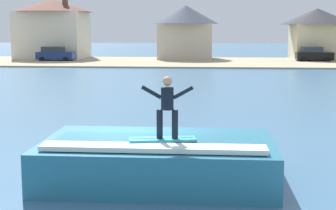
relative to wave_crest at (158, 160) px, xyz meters
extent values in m
plane|color=#3F698D|center=(-0.88, 1.24, -0.60)|extent=(260.00, 260.00, 0.00)
cube|color=#266C88|center=(0.00, 0.04, -0.04)|extent=(6.18, 3.80, 1.12)
cube|color=#266C88|center=(0.00, -0.44, 0.59)|extent=(5.25, 1.71, 0.12)
cube|color=white|center=(0.00, -1.20, 0.61)|extent=(5.56, 0.68, 0.12)
cube|color=#33A5CC|center=(0.18, -0.61, 0.70)|extent=(1.76, 0.79, 0.06)
cube|color=black|center=(0.18, -0.61, 0.73)|extent=(1.55, 0.33, 0.01)
cylinder|color=black|center=(0.11, -0.63, 1.10)|extent=(0.16, 0.16, 0.74)
cylinder|color=black|center=(0.50, -0.63, 1.10)|extent=(0.16, 0.16, 0.74)
cylinder|color=black|center=(0.31, -0.63, 1.76)|extent=(0.32, 0.32, 0.57)
sphere|color=tan|center=(0.31, -0.63, 2.20)|extent=(0.24, 0.24, 0.24)
cylinder|color=black|center=(-0.09, -0.63, 1.91)|extent=(0.53, 0.10, 0.35)
cylinder|color=black|center=(0.71, -0.63, 1.91)|extent=(0.53, 0.10, 0.35)
cube|color=tan|center=(-0.88, 48.44, -0.51)|extent=(120.00, 17.89, 0.17)
cube|color=navy|center=(-17.57, 48.74, 0.17)|extent=(4.54, 1.94, 0.90)
cube|color=#262D38|center=(-17.91, 48.74, 0.94)|extent=(2.50, 1.75, 0.64)
cylinder|color=black|center=(-16.10, 49.76, -0.28)|extent=(0.64, 0.22, 0.64)
cylinder|color=black|center=(-16.10, 47.72, -0.28)|extent=(0.64, 0.22, 0.64)
cylinder|color=black|center=(-19.05, 49.76, -0.28)|extent=(0.64, 0.22, 0.64)
cylinder|color=black|center=(-19.05, 47.72, -0.28)|extent=(0.64, 0.22, 0.64)
cube|color=black|center=(13.91, 50.40, 0.17)|extent=(4.37, 1.74, 0.90)
cube|color=#262D38|center=(13.59, 50.40, 0.94)|extent=(2.40, 1.56, 0.64)
cylinder|color=black|center=(15.33, 51.32, -0.28)|extent=(0.64, 0.22, 0.64)
cylinder|color=black|center=(15.33, 49.48, -0.28)|extent=(0.64, 0.22, 0.64)
cylinder|color=black|center=(12.49, 51.32, -0.28)|extent=(0.64, 0.22, 0.64)
cylinder|color=black|center=(12.49, 49.48, -0.28)|extent=(0.64, 0.22, 0.64)
cube|color=beige|center=(-19.56, 54.13, 2.51)|extent=(8.52, 7.75, 6.22)
cone|color=brown|center=(-19.56, 54.13, 6.47)|extent=(10.57, 10.57, 1.69)
cube|color=brown|center=(-17.43, 52.97, 6.97)|extent=(0.60, 0.60, 1.80)
cube|color=beige|center=(15.03, 55.39, 1.71)|extent=(6.06, 7.63, 4.61)
cone|color=#2D2D33|center=(15.03, 55.39, 5.03)|extent=(9.46, 9.46, 2.03)
cube|color=beige|center=(-1.90, 53.91, 1.75)|extent=(6.84, 6.19, 4.68)
cone|color=#383D4C|center=(-1.90, 53.91, 5.26)|extent=(8.48, 8.48, 2.34)
cylinder|color=brown|center=(-20.89, 55.46, 1.81)|extent=(0.44, 0.44, 4.81)
sphere|color=#217030|center=(-20.89, 55.46, 4.98)|extent=(2.55, 2.55, 2.55)
camera|label=1|loc=(1.39, -13.47, 3.51)|focal=55.21mm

